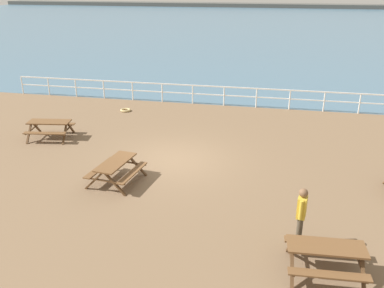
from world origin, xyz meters
name	(u,v)px	position (x,y,z in m)	size (l,w,h in m)	color
ground_plane	(174,162)	(0.00, 0.00, -0.10)	(30.00, 24.00, 0.20)	brown
sea_band	(257,24)	(0.00, 52.75, 0.00)	(142.00, 90.00, 0.01)	#476B84
distant_shoreline	(268,7)	(0.00, 95.75, 0.00)	(142.00, 6.00, 1.80)	#4C4C47
seaward_railing	(208,92)	(0.00, 7.75, 0.74)	(23.07, 0.07, 1.08)	white
picnic_table_near_left	(116,167)	(-1.47, -2.22, 0.58)	(1.74, 1.98, 0.80)	brown
picnic_table_mid_centre	(326,253)	(5.11, -5.68, 0.58)	(1.89, 1.64, 0.80)	brown
picnic_table_far_left	(50,125)	(-5.90, 1.18, 0.58)	(2.01, 1.78, 0.80)	brown
visitor	(301,214)	(4.56, -4.65, 0.95)	(0.27, 0.52, 1.66)	#4C4233
rope_coil	(125,110)	(-4.09, 5.62, 0.06)	(0.55, 0.55, 0.11)	tan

